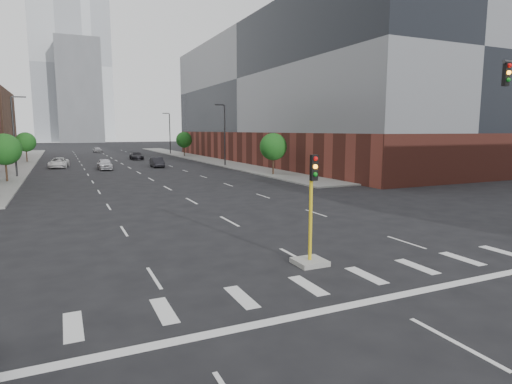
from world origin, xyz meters
TOP-DOWN VIEW (x-y plane):
  - sidewalk_left_far at (-15.00, 74.00)m, footprint 5.00×92.00m
  - sidewalk_right_far at (15.00, 74.00)m, footprint 5.00×92.00m
  - building_right_main at (29.50, 60.00)m, footprint 24.00×70.00m
  - tower_left at (-8.00, 220.00)m, footprint 22.00×22.00m
  - tower_right at (10.00, 260.00)m, footprint 20.00×20.00m
  - tower_mid at (0.00, 200.00)m, footprint 18.00×18.00m
  - median_traffic_signal at (0.00, 8.97)m, footprint 1.20×1.20m
  - streetlight_right_a at (13.41, 55.00)m, footprint 1.60×0.22m
  - streetlight_right_b at (13.41, 90.00)m, footprint 1.60×0.22m
  - streetlight_left at (-13.41, 50.00)m, footprint 1.60×0.22m
  - tree_left_near at (-14.00, 45.00)m, footprint 3.20×3.20m
  - tree_left_far at (-14.00, 75.00)m, footprint 3.20×3.20m
  - tree_right_near at (14.00, 40.00)m, footprint 3.20×3.20m
  - tree_right_far at (14.00, 80.00)m, footprint 3.20×3.20m
  - car_near_left at (-3.48, 56.04)m, footprint 1.88×4.52m
  - car_mid_right at (3.81, 57.20)m, footprint 1.67×4.43m
  - car_far_left at (-9.18, 61.88)m, footprint 2.98×5.43m
  - car_deep_right at (3.68, 74.86)m, footprint 2.06×4.90m
  - car_distant at (-0.80, 104.18)m, footprint 2.12×4.21m

SIDE VIEW (x-z plane):
  - sidewalk_left_far at x=-15.00m, z-range 0.00..0.15m
  - sidewalk_right_far at x=15.00m, z-range 0.00..0.15m
  - car_distant at x=-0.80m, z-range 0.00..1.38m
  - car_deep_right at x=3.68m, z-range 0.00..1.41m
  - car_far_left at x=-9.18m, z-range 0.00..1.44m
  - car_mid_right at x=3.81m, z-range 0.00..1.44m
  - car_near_left at x=-3.48m, z-range 0.00..1.53m
  - median_traffic_signal at x=0.00m, z-range -1.23..3.17m
  - tree_left_near at x=-14.00m, z-range 0.97..5.82m
  - tree_left_far at x=-14.00m, z-range 0.97..5.82m
  - tree_right_near at x=14.00m, z-range 0.97..5.82m
  - tree_right_far at x=14.00m, z-range 0.97..5.82m
  - streetlight_right_a at x=13.41m, z-range 0.47..9.55m
  - streetlight_right_b at x=13.41m, z-range 0.47..9.55m
  - streetlight_left at x=-13.41m, z-range 0.47..9.55m
  - building_right_main at x=29.50m, z-range 0.00..22.00m
  - tower_mid at x=0.00m, z-range 0.00..44.00m
  - tower_left at x=-8.00m, z-range 0.00..70.00m
  - tower_right at x=10.00m, z-range 0.00..80.00m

